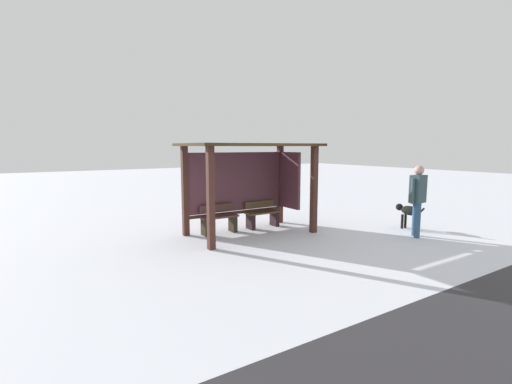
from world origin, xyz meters
name	(u,v)px	position (x,y,z in m)	size (l,w,h in m)	color
ground_plane	(251,234)	(0.00, 0.00, 0.00)	(60.00, 60.00, 0.00)	silver
bus_shelter	(250,169)	(0.14, 0.28, 1.69)	(3.46, 1.98, 2.38)	#41231D
bench_left_inside	(219,220)	(-0.69, 0.49, 0.35)	(1.02, 0.37, 0.76)	#4C302A
bench_center_inside	(262,216)	(0.69, 0.49, 0.33)	(1.02, 0.39, 0.74)	#503B25
person_walking	(418,195)	(3.41, -2.53, 1.08)	(0.63, 0.34, 1.82)	#32494D
dog	(408,212)	(4.02, -1.88, 0.48)	(0.24, 0.88, 0.68)	black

